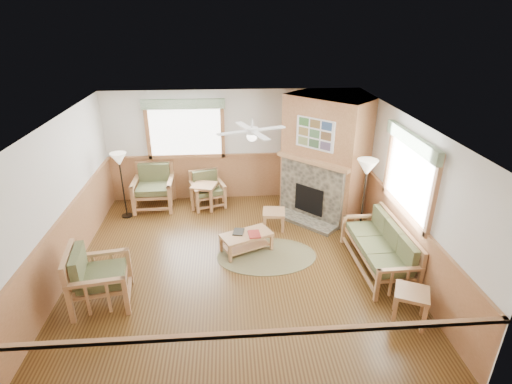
{
  "coord_description": "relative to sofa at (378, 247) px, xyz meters",
  "views": [
    {
      "loc": [
        -0.12,
        -6.27,
        4.33
      ],
      "look_at": [
        0.4,
        0.7,
        1.15
      ],
      "focal_mm": 28.0,
      "sensor_mm": 36.0,
      "label": 1
    }
  ],
  "objects": [
    {
      "name": "braided_rug",
      "position": [
        -1.98,
        0.5,
        -0.43
      ],
      "size": [
        2.26,
        2.26,
        0.01
      ],
      "primitive_type": "cylinder",
      "rotation": [
        0.0,
        0.0,
        0.19
      ],
      "color": "brown",
      "rests_on": "floor"
    },
    {
      "name": "ceiling_fan",
      "position": [
        -2.25,
        0.59,
        2.22
      ],
      "size": [
        1.59,
        1.59,
        0.36
      ],
      "primitive_type": null,
      "rotation": [
        0.0,
        0.0,
        0.35
      ],
      "color": "white",
      "rests_on": "ceiling"
    },
    {
      "name": "floor",
      "position": [
        -2.55,
        0.29,
        -0.44
      ],
      "size": [
        6.0,
        6.0,
        0.01
      ],
      "primitive_type": "cube",
      "color": "#533617",
      "rests_on": "ground"
    },
    {
      "name": "end_table_chairs",
      "position": [
        -3.25,
        2.71,
        -0.14
      ],
      "size": [
        0.65,
        0.64,
        0.6
      ],
      "primitive_type": null,
      "rotation": [
        0.0,
        0.0,
        -0.27
      ],
      "color": "#B28053",
      "rests_on": "floor"
    },
    {
      "name": "window_right",
      "position": [
        0.41,
        0.09,
        2.09
      ],
      "size": [
        0.16,
        1.9,
        1.5
      ],
      "primitive_type": null,
      "color": "white",
      "rests_on": "wall_right"
    },
    {
      "name": "book_red",
      "position": [
        -2.21,
        0.67,
        -0.02
      ],
      "size": [
        0.24,
        0.32,
        0.03
      ],
      "primitive_type": "cube",
      "rotation": [
        0.0,
        0.0,
        0.08
      ],
      "color": "maroon",
      "rests_on": "coffee_table"
    },
    {
      "name": "armchair_back_right",
      "position": [
        -3.18,
        2.84,
        -0.02
      ],
      "size": [
        0.91,
        0.91,
        0.82
      ],
      "primitive_type": null,
      "rotation": [
        0.0,
        0.0,
        0.29
      ],
      "color": "#B28053",
      "rests_on": "floor"
    },
    {
      "name": "coffee_table",
      "position": [
        -2.36,
        0.72,
        -0.24
      ],
      "size": [
        1.08,
        0.84,
        0.39
      ],
      "primitive_type": null,
      "rotation": [
        0.0,
        0.0,
        0.42
      ],
      "color": "#B28053",
      "rests_on": "floor"
    },
    {
      "name": "armchair_back_left",
      "position": [
        -4.46,
        2.84,
        0.07
      ],
      "size": [
        0.91,
        0.91,
        1.02
      ],
      "primitive_type": null,
      "rotation": [
        0.0,
        0.0,
        0.01
      ],
      "color": "#B28053",
      "rests_on": "floor"
    },
    {
      "name": "book_dark",
      "position": [
        -2.51,
        0.79,
        -0.02
      ],
      "size": [
        0.25,
        0.3,
        0.03
      ],
      "primitive_type": "cube",
      "rotation": [
        0.0,
        0.0,
        -0.19
      ],
      "color": "#282721",
      "rests_on": "coffee_table"
    },
    {
      "name": "floor_lamp_right",
      "position": [
        0.0,
        1.02,
        0.44
      ],
      "size": [
        0.5,
        0.5,
        1.75
      ],
      "primitive_type": null,
      "rotation": [
        0.0,
        0.0,
        0.3
      ],
      "color": "black",
      "rests_on": "floor"
    },
    {
      "name": "sofa",
      "position": [
        0.0,
        0.0,
        0.0
      ],
      "size": [
        1.91,
        0.82,
        0.87
      ],
      "primitive_type": null,
      "rotation": [
        0.0,
        0.0,
        -1.55
      ],
      "color": "#B28053",
      "rests_on": "floor"
    },
    {
      "name": "armchair_left",
      "position": [
        -4.76,
        -0.6,
        0.06
      ],
      "size": [
        1.01,
        1.01,
        0.99
      ],
      "primitive_type": null,
      "rotation": [
        0.0,
        0.0,
        1.72
      ],
      "color": "#B28053",
      "rests_on": "floor"
    },
    {
      "name": "wainscot",
      "position": [
        -2.55,
        0.29,
        0.11
      ],
      "size": [
        6.0,
        6.0,
        1.1
      ],
      "primitive_type": null,
      "color": "#A06A41",
      "rests_on": "floor"
    },
    {
      "name": "end_table_sofa",
      "position": [
        0.0,
        -1.4,
        -0.16
      ],
      "size": [
        0.64,
        0.63,
        0.55
      ],
      "primitive_type": null,
      "rotation": [
        0.0,
        0.0,
        -0.44
      ],
      "color": "#B28053",
      "rests_on": "floor"
    },
    {
      "name": "wall_right",
      "position": [
        0.45,
        0.29,
        0.91
      ],
      "size": [
        0.02,
        6.0,
        2.7
      ],
      "primitive_type": "cube",
      "color": "silver",
      "rests_on": "floor"
    },
    {
      "name": "floor_lamp_left",
      "position": [
        -5.04,
        2.39,
        0.34
      ],
      "size": [
        0.45,
        0.45,
        1.55
      ],
      "primitive_type": null,
      "rotation": [
        0.0,
        0.0,
        -0.32
      ],
      "color": "black",
      "rests_on": "floor"
    },
    {
      "name": "wall_left",
      "position": [
        -5.55,
        0.29,
        0.91
      ],
      "size": [
        0.02,
        6.0,
        2.7
      ],
      "primitive_type": "cube",
      "color": "silver",
      "rests_on": "floor"
    },
    {
      "name": "fireplace",
      "position": [
        -0.5,
        2.34,
        0.91
      ],
      "size": [
        3.11,
        3.11,
        2.7
      ],
      "primitive_type": null,
      "rotation": [
        0.0,
        0.0,
        -0.79
      ],
      "color": "#A06A41",
      "rests_on": "floor"
    },
    {
      "name": "wall_back",
      "position": [
        -2.55,
        3.29,
        0.91
      ],
      "size": [
        6.0,
        0.02,
        2.7
      ],
      "primitive_type": "cube",
      "color": "silver",
      "rests_on": "floor"
    },
    {
      "name": "window_back",
      "position": [
        -3.65,
        3.25,
        2.09
      ],
      "size": [
        1.9,
        0.16,
        1.5
      ],
      "primitive_type": null,
      "color": "white",
      "rests_on": "wall_back"
    },
    {
      "name": "wall_front",
      "position": [
        -2.55,
        -2.71,
        0.91
      ],
      "size": [
        6.0,
        0.02,
        2.7
      ],
      "primitive_type": "cube",
      "color": "silver",
      "rests_on": "floor"
    },
    {
      "name": "ceiling",
      "position": [
        -2.55,
        0.29,
        2.26
      ],
      "size": [
        6.0,
        6.0,
        0.01
      ],
      "primitive_type": "cube",
      "color": "white",
      "rests_on": "floor"
    },
    {
      "name": "footstool",
      "position": [
        -1.72,
        1.6,
        -0.23
      ],
      "size": [
        0.52,
        0.52,
        0.41
      ],
      "primitive_type": null,
      "rotation": [
        0.0,
        0.0,
        -0.12
      ],
      "color": "#B28053",
      "rests_on": "floor"
    }
  ]
}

